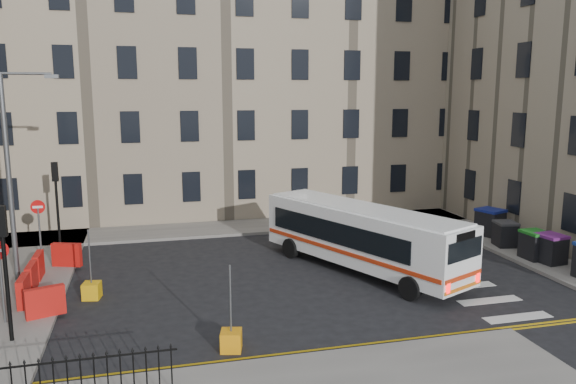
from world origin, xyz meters
name	(u,v)px	position (x,y,z in m)	size (l,w,h in m)	color
ground	(344,272)	(0.00, 0.00, 0.00)	(120.00, 120.00, 0.00)	black
pavement_north	(184,231)	(-6.00, 8.60, 0.07)	(36.00, 3.20, 0.15)	slate
pavement_east	(479,234)	(9.00, 4.00, 0.07)	(2.40, 26.00, 0.15)	slate
terrace_north	(156,73)	(-7.00, 15.50, 8.62)	(38.30, 10.80, 17.20)	gray
traffic_light_nw	(56,191)	(-12.00, 6.50, 2.87)	(0.28, 0.22, 4.10)	black
traffic_light_sw	(4,252)	(-12.00, -4.00, 2.87)	(0.28, 0.22, 4.10)	black
streetlamp	(9,175)	(-13.00, 2.00, 4.34)	(0.50, 0.22, 8.14)	#595B5E
no_entry_north	(39,218)	(-12.50, 4.50, 2.08)	(0.60, 0.08, 3.00)	#595B5E
no_entry_south	(0,265)	(-12.50, -2.50, 2.08)	(0.60, 0.08, 3.00)	#595B5E
roadworks_barriers	(42,276)	(-11.84, 0.50, 0.65)	(1.66, 6.26, 1.00)	red
bus	(361,235)	(0.76, 0.03, 1.56)	(6.16, 9.93, 2.70)	white
wheelie_bin_b	(551,248)	(8.97, -1.41, 0.79)	(1.12, 1.25, 1.26)	black
wheelie_bin_c	(535,245)	(8.71, -0.73, 0.78)	(1.03, 1.17, 1.26)	black
wheelie_bin_d	(505,234)	(8.74, 1.45, 0.75)	(1.12, 1.23, 1.19)	black
wheelie_bin_e	(490,222)	(9.23, 3.42, 0.85)	(1.45, 1.55, 1.39)	black
bollard_yellow	(92,291)	(-10.00, -0.56, 0.30)	(0.60, 0.60, 0.60)	#ECAA0D
bollard_chevron	(231,341)	(-5.69, -6.00, 0.30)	(0.60, 0.60, 0.60)	orange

